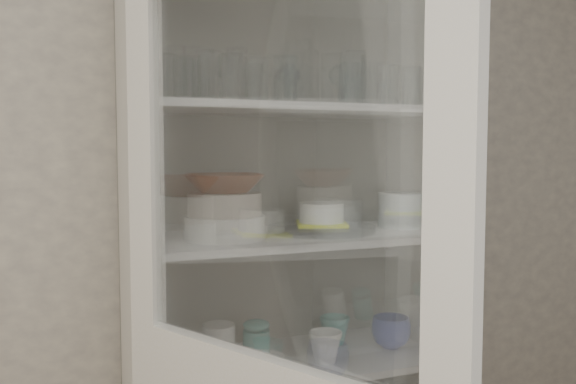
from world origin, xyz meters
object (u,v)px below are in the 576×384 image
object	(u,v)px
plate_stack_front	(225,227)
white_ramekin	(322,212)
pantry_cabinet	(281,327)
plate_stack_back	(226,223)
yellow_trivet	(322,224)
cream_bowl	(225,204)
glass_platter	(322,229)
white_canister	(219,343)
mug_blue	(391,332)
grey_bowl_stack	(400,210)
goblet_1	(290,85)
goblet_0	(151,78)
measuring_cups	(207,371)
mug_white	(325,347)
terracotta_bowl	(224,183)
mug_teal	(335,330)
goblet_3	(340,86)
teal_jar	(257,341)
goblet_2	(288,85)

from	to	relation	value
plate_stack_front	white_ramekin	bearing A→B (deg)	6.22
pantry_cabinet	plate_stack_back	world-z (taller)	pantry_cabinet
yellow_trivet	plate_stack_back	bearing A→B (deg)	159.28
cream_bowl	glass_platter	size ratio (longest dim) A/B	0.63
white_canister	mug_blue	bearing A→B (deg)	-6.68
plate_stack_front	glass_platter	xyz separation A→B (m)	(0.34, 0.04, -0.03)
glass_platter	white_canister	xyz separation A→B (m)	(-0.34, 0.03, -0.35)
grey_bowl_stack	goblet_1	bearing A→B (deg)	162.15
goblet_0	plate_stack_front	bearing A→B (deg)	-31.72
grey_bowl_stack	white_canister	size ratio (longest dim) A/B	1.21
goblet_1	plate_stack_back	distance (m)	0.51
measuring_cups	mug_blue	bearing A→B (deg)	3.87
measuring_cups	plate_stack_front	bearing A→B (deg)	34.71
plate_stack_front	cream_bowl	size ratio (longest dim) A/B	1.10
mug_white	goblet_1	bearing A→B (deg)	110.18
terracotta_bowl	glass_platter	xyz separation A→B (m)	(0.34, 0.04, -0.16)
mug_teal	goblet_3	bearing A→B (deg)	64.95
goblet_0	goblet_3	world-z (taller)	goblet_3
goblet_3	cream_bowl	bearing A→B (deg)	-164.65
goblet_3	teal_jar	size ratio (longest dim) A/B	1.59
cream_bowl	mug_teal	xyz separation A→B (m)	(0.41, 0.09, -0.46)
goblet_2	plate_stack_front	world-z (taller)	goblet_2
goblet_3	glass_platter	xyz separation A→B (m)	(-0.10, -0.08, -0.47)
terracotta_bowl	white_canister	size ratio (longest dim) A/B	1.92
goblet_2	mug_teal	world-z (taller)	goblet_2
plate_stack_back	teal_jar	distance (m)	0.39
goblet_1	mug_blue	distance (m)	0.90
goblet_2	cream_bowl	distance (m)	0.48
goblet_1	goblet_2	distance (m)	0.01
terracotta_bowl	plate_stack_back	bearing A→B (deg)	73.19
grey_bowl_stack	teal_jar	bearing A→B (deg)	175.52
goblet_1	grey_bowl_stack	size ratio (longest dim) A/B	1.11
goblet_3	mug_teal	bearing A→B (deg)	-133.03
goblet_3	teal_jar	distance (m)	0.89
goblet_0	mug_blue	size ratio (longest dim) A/B	1.24
goblet_1	measuring_cups	world-z (taller)	goblet_1
goblet_1	mug_blue	size ratio (longest dim) A/B	1.24
pantry_cabinet	plate_stack_front	xyz separation A→B (m)	(-0.22, -0.09, 0.36)
goblet_2	plate_stack_front	xyz separation A→B (m)	(-0.26, -0.14, -0.45)
goblet_0	pantry_cabinet	bearing A→B (deg)	-3.44
plate_stack_back	white_ramekin	xyz separation A→B (m)	(0.29, -0.11, 0.03)
goblet_3	yellow_trivet	bearing A→B (deg)	-140.81
white_ramekin	white_canister	xyz separation A→B (m)	(-0.34, 0.03, -0.40)
goblet_1	mug_blue	xyz separation A→B (m)	(0.31, -0.15, -0.83)
mug_blue	pantry_cabinet	bearing A→B (deg)	141.18
goblet_3	cream_bowl	xyz separation A→B (m)	(-0.44, -0.12, -0.38)
pantry_cabinet	goblet_0	world-z (taller)	pantry_cabinet
goblet_0	goblet_2	world-z (taller)	goblet_0
cream_bowl	white_canister	size ratio (longest dim) A/B	1.82
plate_stack_back	grey_bowl_stack	xyz separation A→B (m)	(0.58, -0.12, 0.03)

